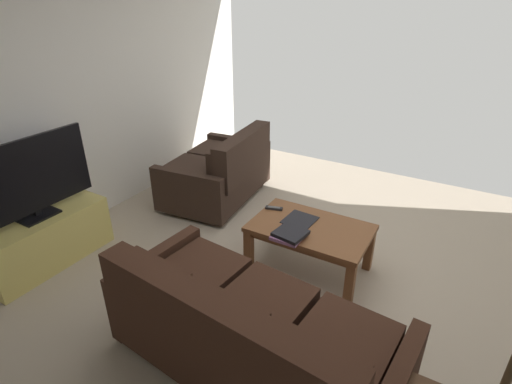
{
  "coord_description": "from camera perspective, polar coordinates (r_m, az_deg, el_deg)",
  "views": [
    {
      "loc": [
        -0.97,
        2.52,
        2.25
      ],
      "look_at": [
        0.42,
        0.14,
        0.86
      ],
      "focal_mm": 27.88,
      "sensor_mm": 36.0,
      "label": 1
    }
  ],
  "objects": [
    {
      "name": "ground_plane",
      "position": [
        3.51,
        7.19,
        -13.35
      ],
      "size": [
        5.16,
        5.54,
        0.01
      ],
      "primitive_type": "cube",
      "color": "tan"
    },
    {
      "name": "book_stack",
      "position": [
        3.27,
        4.81,
        -6.08
      ],
      "size": [
        0.27,
        0.26,
        0.06
      ],
      "color": "#996699",
      "rests_on": "coffee_table"
    },
    {
      "name": "loveseat_near",
      "position": [
        4.71,
        -5.11,
        2.99
      ],
      "size": [
        1.01,
        1.4,
        0.86
      ],
      "color": "black",
      "rests_on": "ground"
    },
    {
      "name": "wall_right",
      "position": [
        4.44,
        -24.58,
        12.63
      ],
      "size": [
        0.12,
        5.54,
        2.68
      ],
      "primitive_type": "cube",
      "color": "white",
      "rests_on": "ground"
    },
    {
      "name": "tv_remote",
      "position": [
        3.68,
        2.6,
        -2.33
      ],
      "size": [
        0.17,
        0.09,
        0.02
      ],
      "color": "black",
      "rests_on": "coffee_table"
    },
    {
      "name": "loose_magazine",
      "position": [
        3.53,
        6.3,
        -4.0
      ],
      "size": [
        0.27,
        0.29,
        0.01
      ],
      "primitive_type": "cube",
      "rotation": [
        0.0,
        0.0,
        6.22
      ],
      "color": "black",
      "rests_on": "coffee_table"
    },
    {
      "name": "sofa_main",
      "position": [
        2.62,
        -1.28,
        -19.64
      ],
      "size": [
        1.94,
        1.04,
        0.83
      ],
      "color": "black",
      "rests_on": "ground"
    },
    {
      "name": "coffee_table",
      "position": [
        3.49,
        7.79,
        -5.87
      ],
      "size": [
        1.01,
        0.63,
        0.45
      ],
      "color": "brown",
      "rests_on": "ground"
    },
    {
      "name": "tv_stand",
      "position": [
        4.09,
        -27.93,
        -6.06
      ],
      "size": [
        0.43,
        1.12,
        0.48
      ],
      "color": "#D8C666",
      "rests_on": "ground"
    },
    {
      "name": "flat_tv",
      "position": [
        3.83,
        -29.88,
        1.68
      ],
      "size": [
        0.2,
        1.12,
        0.71
      ],
      "color": "black",
      "rests_on": "tv_stand"
    }
  ]
}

